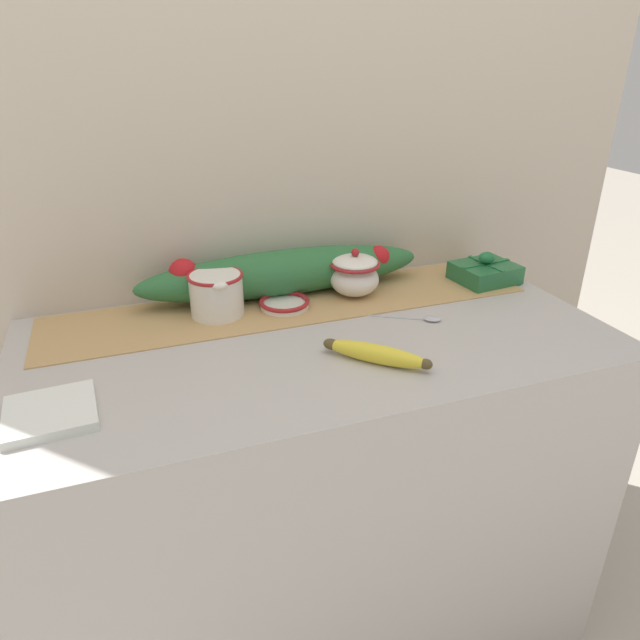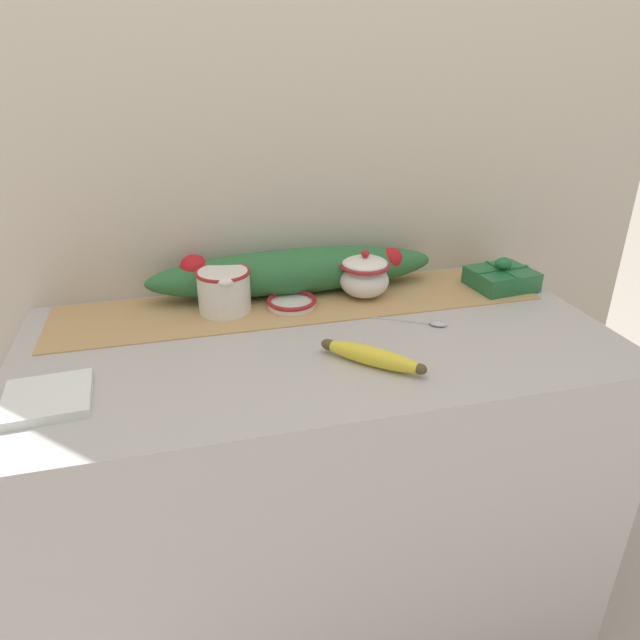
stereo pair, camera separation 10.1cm
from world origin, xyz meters
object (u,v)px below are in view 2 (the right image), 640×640
Objects in this scene: napkin_stack at (47,398)px; gift_box at (501,277)px; banana at (372,356)px; cream_pitcher at (224,289)px; sugar_bowl at (364,276)px; small_dish at (292,302)px; spoon at (431,323)px.

gift_box is (1.03, 0.28, 0.02)m from napkin_stack.
cream_pitcher is at bearing 127.35° from banana.
sugar_bowl is 1.03× the size of small_dish.
small_dish is at bearing -6.32° from cream_pitcher.
sugar_bowl reaches higher than cream_pitcher.
spoon is 0.31m from gift_box.
cream_pitcher is 0.46m from napkin_stack.
napkin_stack is (-0.77, -0.12, 0.00)m from spoon.
sugar_bowl reaches higher than banana.
napkin_stack is at bearing -140.99° from spoon.
cream_pitcher is at bearing 179.88° from sugar_bowl.
cream_pitcher is 0.88× the size of gift_box.
banana is 0.58m from napkin_stack.
small_dish is (0.15, -0.02, -0.04)m from cream_pitcher.
sugar_bowl is at bearing 5.04° from small_dish.
cream_pitcher reaches higher than banana.
small_dish is 0.83× the size of napkin_stack.
cream_pitcher is 0.41m from banana.
sugar_bowl is 0.22m from spoon.
napkin_stack is (-0.49, -0.29, -0.00)m from small_dish.
banana is at bearing -113.80° from spoon.
gift_box reaches higher than spoon.
gift_box is (0.36, -0.03, -0.03)m from sugar_bowl.
sugar_bowl is 0.36m from gift_box.
banana is (0.09, -0.31, 0.01)m from small_dish.
banana is at bearing -1.62° from napkin_stack.
sugar_bowl is 0.68× the size of spoon.
spoon is at bearing -23.38° from cream_pitcher.
gift_box is (0.54, -0.01, 0.01)m from small_dish.
small_dish is 0.57m from napkin_stack.
banana reaches higher than spoon.
cream_pitcher is 0.82× the size of banana.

